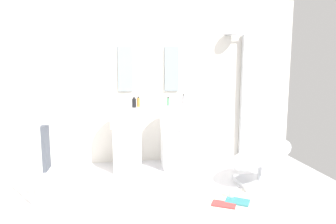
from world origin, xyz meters
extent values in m
cube|color=silver|center=(0.00, 0.00, -0.02)|extent=(4.80, 3.60, 0.04)
cube|color=silver|center=(0.00, 1.65, 1.30)|extent=(4.80, 0.10, 2.60)
cube|color=white|center=(-0.36, 1.20, 0.31)|extent=(0.40, 0.40, 0.63)
cylinder|color=white|center=(-0.36, 1.20, 0.79)|extent=(0.47, 0.47, 0.32)
cylinder|color=#B7BABF|center=(-0.36, 1.33, 0.99)|extent=(0.02, 0.02, 0.10)
cube|color=white|center=(0.36, 1.20, 0.31)|extent=(0.40, 0.40, 0.63)
cylinder|color=white|center=(0.36, 1.20, 0.79)|extent=(0.47, 0.47, 0.32)
cylinder|color=#B7BABF|center=(0.36, 1.33, 0.99)|extent=(0.02, 0.02, 0.10)
cube|color=#8C9EA8|center=(-0.36, 1.58, 1.49)|extent=(0.22, 0.03, 0.69)
cube|color=#8C9EA8|center=(0.36, 1.58, 1.49)|extent=(0.22, 0.03, 0.69)
cube|color=#B7BABF|center=(1.59, 1.53, 1.02)|extent=(0.14, 0.08, 2.05)
cylinder|color=#B7BABF|center=(1.44, 1.51, 2.03)|extent=(0.30, 0.02, 0.02)
cylinder|color=#B7BABF|center=(1.29, 1.48, 2.03)|extent=(0.24, 0.24, 0.02)
cube|color=#B7BABF|center=(1.32, 0.34, 0.03)|extent=(0.56, 0.50, 0.06)
cylinder|color=#B7BABF|center=(1.32, 0.34, 0.20)|extent=(0.05, 0.05, 0.34)
torus|color=silver|center=(1.32, 0.34, 0.40)|extent=(1.10, 1.10, 0.49)
cylinder|color=#B7BABF|center=(-1.43, 0.16, 0.47)|extent=(0.03, 0.03, 0.95)
cylinder|color=#B7BABF|center=(-1.25, 0.16, 0.90)|extent=(0.36, 0.02, 0.02)
cube|color=#4C515B|center=(-1.25, 0.16, 0.65)|extent=(0.04, 0.22, 0.50)
cube|color=white|center=(0.63, -0.08, 0.01)|extent=(0.99, 0.63, 0.01)
cube|color=teal|center=(0.84, -0.12, 0.02)|extent=(0.32, 0.29, 0.02)
cube|color=#B73838|center=(0.66, -0.17, 0.02)|extent=(0.30, 0.25, 0.02)
cylinder|color=white|center=(0.81, 0.00, 0.06)|extent=(0.07, 0.07, 0.11)
cylinder|color=black|center=(-0.25, 1.11, 1.01)|extent=(0.06, 0.06, 0.13)
cylinder|color=black|center=(-0.25, 1.11, 1.08)|extent=(0.03, 0.03, 0.02)
cylinder|color=#99999E|center=(0.45, 1.05, 1.03)|extent=(0.04, 0.04, 0.17)
cylinder|color=black|center=(0.45, 1.05, 1.12)|extent=(0.02, 0.02, 0.02)
cylinder|color=#C68C38|center=(-0.19, 1.17, 1.01)|extent=(0.04, 0.04, 0.13)
cylinder|color=black|center=(-0.19, 1.17, 1.08)|extent=(0.02, 0.02, 0.02)
cylinder|color=#59996B|center=(0.26, 1.25, 1.00)|extent=(0.04, 0.04, 0.11)
cylinder|color=black|center=(0.26, 1.25, 1.07)|extent=(0.02, 0.02, 0.02)
camera|label=1|loc=(-0.41, -3.15, 1.49)|focal=32.04mm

